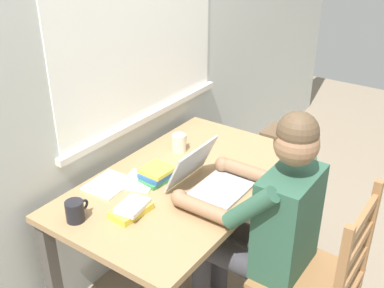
% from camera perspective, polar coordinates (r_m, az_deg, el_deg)
% --- Properties ---
extents(ground_plane, '(8.00, 8.00, 0.00)m').
position_cam_1_polar(ground_plane, '(2.86, -0.77, -17.01)').
color(ground_plane, gray).
extents(back_wall, '(6.00, 0.08, 2.60)m').
position_cam_1_polar(back_wall, '(2.46, -10.22, 10.47)').
color(back_wall, beige).
rests_on(back_wall, ground).
extents(desk, '(1.35, 0.81, 0.74)m').
position_cam_1_polar(desk, '(2.45, -0.87, -6.18)').
color(desk, '#9E7A51').
rests_on(desk, ground).
extents(seated_person, '(0.50, 0.60, 1.26)m').
position_cam_1_polar(seated_person, '(2.20, 8.98, -9.07)').
color(seated_person, '#2D5642').
rests_on(seated_person, ground).
extents(wooden_chair, '(0.42, 0.42, 0.96)m').
position_cam_1_polar(wooden_chair, '(2.27, 15.13, -15.88)').
color(wooden_chair, olive).
rests_on(wooden_chair, ground).
extents(laptop, '(0.33, 0.33, 0.22)m').
position_cam_1_polar(laptop, '(2.29, 1.98, -4.44)').
color(laptop, '#ADAFB2').
rests_on(laptop, desk).
extents(computer_mouse, '(0.06, 0.10, 0.03)m').
position_cam_1_polar(computer_mouse, '(2.46, 6.65, -3.10)').
color(computer_mouse, black).
rests_on(computer_mouse, desk).
extents(coffee_mug_white, '(0.12, 0.08, 0.10)m').
position_cam_1_polar(coffee_mug_white, '(2.64, -1.56, 0.15)').
color(coffee_mug_white, beige).
rests_on(coffee_mug_white, desk).
extents(coffee_mug_dark, '(0.12, 0.08, 0.10)m').
position_cam_1_polar(coffee_mug_dark, '(2.14, -14.09, -7.95)').
color(coffee_mug_dark, black).
rests_on(coffee_mug_dark, desk).
extents(book_stack_main, '(0.20, 0.13, 0.06)m').
position_cam_1_polar(book_stack_main, '(2.15, -7.41, -7.90)').
color(book_stack_main, gold).
rests_on(book_stack_main, desk).
extents(book_stack_side, '(0.20, 0.16, 0.07)m').
position_cam_1_polar(book_stack_side, '(2.38, -4.23, -3.68)').
color(book_stack_side, '#38844C').
rests_on(book_stack_side, desk).
extents(paper_pile_near_laptop, '(0.24, 0.21, 0.01)m').
position_cam_1_polar(paper_pile_near_laptop, '(2.39, -6.38, -4.49)').
color(paper_pile_near_laptop, white).
rests_on(paper_pile_near_laptop, desk).
extents(paper_pile_back_corner, '(0.23, 0.20, 0.01)m').
position_cam_1_polar(paper_pile_back_corner, '(2.38, -10.12, -4.88)').
color(paper_pile_back_corner, white).
rests_on(paper_pile_back_corner, desk).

